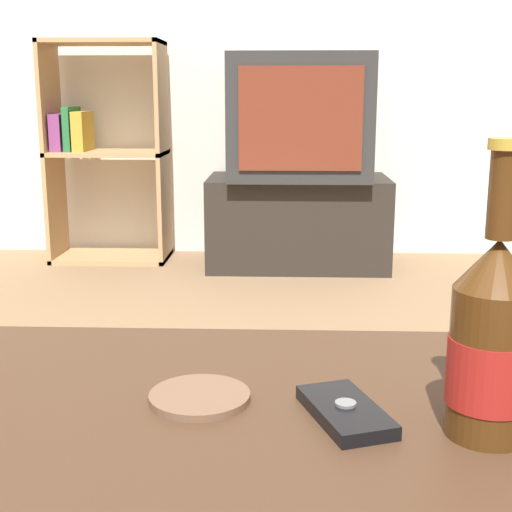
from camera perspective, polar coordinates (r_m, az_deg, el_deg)
The scene contains 6 objects.
tv_stand at distance 3.33m, azimuth 3.35°, elevation 2.77°, with size 0.83×0.46×0.42m.
television at distance 3.28m, azimuth 3.46°, elevation 11.06°, with size 0.62×0.58×0.55m.
bookshelf at distance 3.49m, azimuth -12.32°, elevation 8.39°, with size 0.55×0.30×1.03m.
beer_bottle at distance 0.68m, azimuth 18.36°, elevation -6.50°, with size 0.08×0.08×0.27m.
cell_phone at distance 0.72m, azimuth 7.16°, elevation -12.24°, with size 0.10×0.13×0.02m.
coaster at distance 0.75m, azimuth -4.53°, elevation -11.17°, with size 0.11×0.11×0.01m.
Camera 1 is at (0.17, -0.56, 0.79)m, focal length 50.00 mm.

